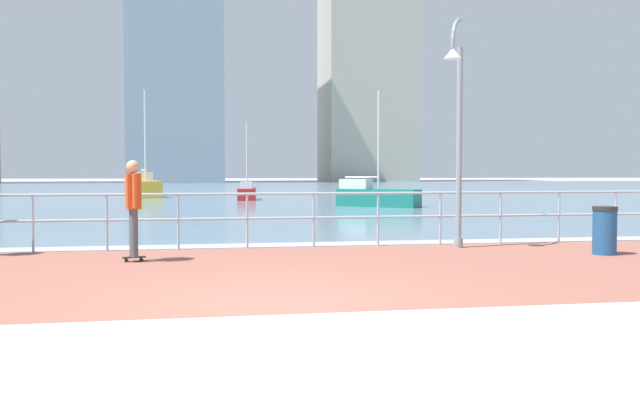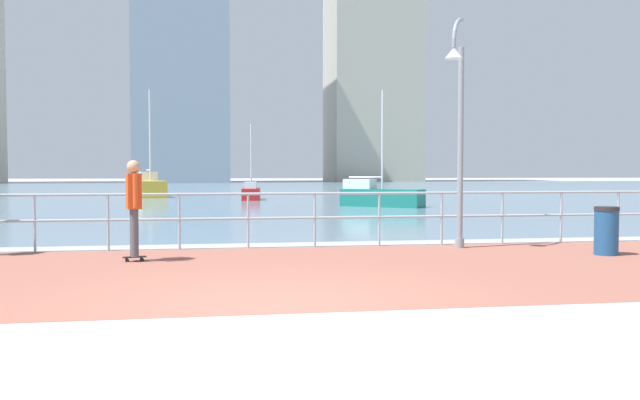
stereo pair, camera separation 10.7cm
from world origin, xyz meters
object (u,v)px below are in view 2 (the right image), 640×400
object	(u,v)px
trash_bin	(606,231)
sailboat_blue	(251,193)
skateboarder	(134,200)
lamppost	(458,121)
sailboat_white	(379,196)
sailboat_ivory	(150,187)

from	to	relation	value
trash_bin	sailboat_blue	world-z (taller)	sailboat_blue
trash_bin	skateboarder	bearing A→B (deg)	176.82
lamppost	sailboat_white	bearing A→B (deg)	81.40
lamppost	sailboat_blue	xyz separation A→B (m)	(-2.95, 24.34, -2.22)
sailboat_white	trash_bin	bearing A→B (deg)	-89.99
sailboat_white	sailboat_ivory	world-z (taller)	sailboat_ivory
sailboat_blue	sailboat_ivory	bearing A→B (deg)	138.30
lamppost	sailboat_ivory	size ratio (longest dim) A/B	0.71
sailboat_white	sailboat_ivory	xyz separation A→B (m)	(-11.47, 13.61, 0.14)
lamppost	sailboat_blue	size ratio (longest dim) A/B	1.10
skateboarder	sailboat_white	xyz separation A→B (m)	(8.81, 17.08, -0.58)
sailboat_blue	sailboat_ivory	size ratio (longest dim) A/B	0.64
lamppost	skateboarder	xyz separation A→B (m)	(-6.37, -0.93, -1.55)
sailboat_blue	sailboat_white	xyz separation A→B (m)	(5.39, -8.19, 0.09)
sailboat_ivory	lamppost	bearing A→B (deg)	-73.13
lamppost	skateboarder	size ratio (longest dim) A/B	2.65
trash_bin	sailboat_ivory	size ratio (longest dim) A/B	0.14
skateboarder	sailboat_white	distance (m)	19.23
trash_bin	sailboat_blue	distance (m)	26.32
lamppost	sailboat_white	distance (m)	16.47
skateboarder	sailboat_blue	world-z (taller)	sailboat_blue
sailboat_blue	sailboat_ivory	distance (m)	8.14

